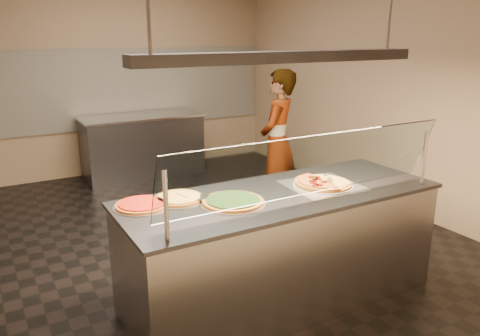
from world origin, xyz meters
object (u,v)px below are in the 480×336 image
pizza_cheese (179,198)px  prep_table (143,146)px  serving_counter (281,247)px  worker (277,142)px  perforated_tray (323,185)px  pizza_spinach (233,201)px  heat_lamp_housing (286,57)px  sneeze_guard (311,166)px  half_pizza_sausage (333,181)px  pizza_tomato (142,205)px  pizza_spatula (190,196)px  half_pizza_pepperoni (312,184)px

pizza_cheese → prep_table: pizza_cheese is taller
serving_counter → worker: bearing=56.8°
serving_counter → prep_table: size_ratio=1.42×
perforated_tray → worker: bearing=66.9°
pizza_spinach → heat_lamp_housing: bearing=2.3°
pizza_spinach → pizza_cheese: size_ratio=1.21×
serving_counter → sneeze_guard: (0.00, -0.34, 0.76)m
prep_table → heat_lamp_housing: 4.22m
pizza_cheese → worker: size_ratio=0.23×
serving_counter → half_pizza_sausage: (0.49, -0.02, 0.49)m
sneeze_guard → prep_table: 4.36m
perforated_tray → prep_table: perforated_tray is taller
serving_counter → pizza_spinach: pizza_spinach is taller
sneeze_guard → heat_lamp_housing: heat_lamp_housing is taller
half_pizza_sausage → pizza_cheese: 1.27m
pizza_cheese → perforated_tray: bearing=-13.5°
pizza_tomato → pizza_spatula: size_ratio=1.77×
pizza_spinach → pizza_spatula: bearing=135.8°
pizza_cheese → heat_lamp_housing: bearing=-18.2°
pizza_tomato → prep_table: 3.93m
serving_counter → worker: size_ratio=1.47×
pizza_cheese → pizza_tomato: same height
perforated_tray → worker: worker is taller
sneeze_guard → half_pizza_pepperoni: sneeze_guard is taller
pizza_cheese → pizza_tomato: bearing=-179.2°
half_pizza_pepperoni → pizza_spatula: 0.98m
serving_counter → prep_table: bearing=87.5°
perforated_tray → pizza_spatula: pizza_spatula is taller
half_pizza_pepperoni → half_pizza_sausage: 0.22m
pizza_spinach → pizza_tomato: size_ratio=1.19×
pizza_spatula → heat_lamp_housing: size_ratio=0.10×
sneeze_guard → pizza_tomato: 1.22m
perforated_tray → pizza_tomato: pizza_tomato is taller
half_pizza_sausage → pizza_tomato: bearing=170.0°
pizza_spinach → perforated_tray: bearing=-0.4°
half_pizza_pepperoni → pizza_cheese: 1.06m
prep_table → worker: (0.94, -2.24, 0.39)m
serving_counter → pizza_cheese: (-0.75, 0.25, 0.48)m
pizza_spinach → pizza_spatula: (-0.23, 0.23, 0.01)m
pizza_spatula → pizza_tomato: bearing=174.3°
worker → heat_lamp_housing: (-1.12, -1.71, 1.09)m
prep_table → serving_counter: bearing=-92.5°
serving_counter → pizza_spatula: (-0.68, 0.21, 0.49)m
serving_counter → heat_lamp_housing: (0.00, 0.00, 1.48)m
serving_counter → heat_lamp_housing: bearing=0.0°
pizza_spatula → pizza_spinach: bearing=-44.2°
pizza_spatula → sneeze_guard: bearing=-39.2°
perforated_tray → pizza_spatula: bearing=167.6°
half_pizza_sausage → pizza_cheese: (-1.24, 0.27, -0.01)m
half_pizza_sausage → pizza_cheese: bearing=167.6°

